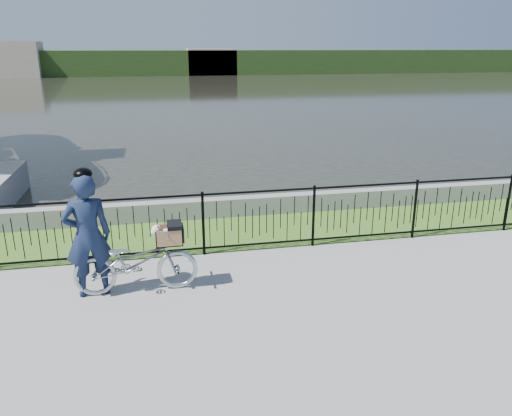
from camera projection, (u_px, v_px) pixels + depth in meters
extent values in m
plane|color=gray|center=(282.00, 290.00, 7.52)|extent=(120.00, 120.00, 0.00)
cube|color=#406921|center=(249.00, 231.00, 9.94)|extent=(60.00, 2.00, 0.01)
plane|color=black|center=(174.00, 94.00, 38.25)|extent=(120.00, 120.00, 0.00)
cube|color=gray|center=(240.00, 206.00, 10.81)|extent=(60.00, 0.30, 0.40)
cube|color=#294319|center=(163.00, 63.00, 62.92)|extent=(120.00, 6.00, 3.00)
cube|color=#AE9F8C|center=(5.00, 60.00, 57.44)|extent=(8.00, 4.00, 4.00)
cube|color=#AE9F8C|center=(212.00, 62.00, 62.65)|extent=(6.00, 3.00, 3.20)
imported|color=#ADB2BA|center=(136.00, 262.00, 7.35)|extent=(1.80, 0.63, 0.95)
cube|color=black|center=(169.00, 243.00, 7.37)|extent=(0.38, 0.18, 0.02)
cube|color=#9B6C47|center=(169.00, 243.00, 7.37)|extent=(0.39, 0.32, 0.01)
cube|color=#9B6C47|center=(169.00, 232.00, 7.48)|extent=(0.39, 0.01, 0.25)
cube|color=#9B6C47|center=(169.00, 239.00, 7.19)|extent=(0.39, 0.02, 0.25)
cube|color=#9B6C47|center=(182.00, 234.00, 7.37)|extent=(0.02, 0.32, 0.25)
cube|color=#9B6C47|center=(156.00, 236.00, 7.30)|extent=(0.02, 0.32, 0.25)
cube|color=black|center=(174.00, 225.00, 7.30)|extent=(0.21, 0.34, 0.06)
cube|color=black|center=(183.00, 233.00, 7.36)|extent=(0.02, 0.34, 0.20)
ellipsoid|color=silver|center=(168.00, 235.00, 7.33)|extent=(0.31, 0.22, 0.20)
sphere|color=silver|center=(157.00, 230.00, 7.25)|extent=(0.15, 0.15, 0.15)
sphere|color=silver|center=(153.00, 233.00, 7.23)|extent=(0.07, 0.07, 0.07)
sphere|color=black|center=(151.00, 233.00, 7.22)|extent=(0.02, 0.02, 0.02)
cone|color=#955A3E|center=(156.00, 225.00, 7.28)|extent=(0.06, 0.08, 0.08)
cone|color=#955A3E|center=(158.00, 227.00, 7.20)|extent=(0.06, 0.08, 0.08)
imported|color=#16213D|center=(88.00, 236.00, 7.14)|extent=(0.74, 0.57, 1.84)
ellipsoid|color=black|center=(81.00, 175.00, 6.86)|extent=(0.26, 0.29, 0.18)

